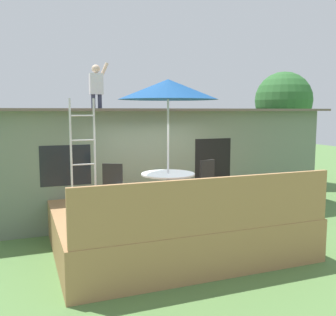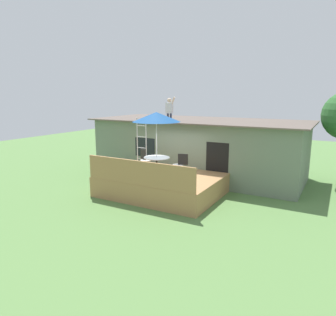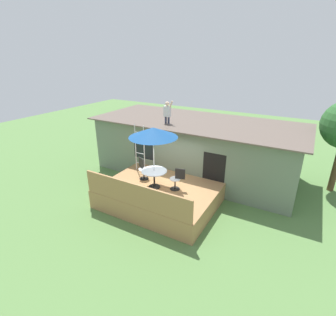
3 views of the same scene
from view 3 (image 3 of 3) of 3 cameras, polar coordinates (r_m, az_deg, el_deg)
The scene contains 10 objects.
ground_plane at distance 11.11m, azimuth -1.76°, elevation -9.92°, with size 40.00×40.00×0.00m, color #567F42.
house at distance 13.40m, azimuth 6.18°, elevation 2.43°, with size 10.50×4.50×2.80m.
deck at distance 10.91m, azimuth -1.78°, elevation -8.14°, with size 4.63×3.53×0.80m, color #A87A4C.
deck_railing at distance 9.26m, azimuth -7.40°, elevation -8.19°, with size 4.53×0.08×0.90m, color #A87A4C.
patio_table at distance 10.39m, azimuth -3.11°, elevation -3.63°, with size 1.04×1.04×0.74m.
patio_umbrella at distance 9.76m, azimuth -3.32°, elevation 5.72°, with size 1.90×1.90×2.54m.
step_ladder at distance 11.78m, azimuth -6.31°, elevation 2.17°, with size 0.52×0.04×2.20m.
person_figure at distance 12.28m, azimuth -0.14°, elevation 10.46°, with size 0.47×0.20×1.11m.
patio_chair_left at distance 11.22m, azimuth -5.64°, elevation -2.42°, with size 0.59×0.44×0.92m.
patio_chair_right at distance 10.27m, azimuth 2.00°, elevation -4.74°, with size 0.61×0.44×0.92m.
Camera 3 is at (4.93, -8.02, 5.90)m, focal length 27.31 mm.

